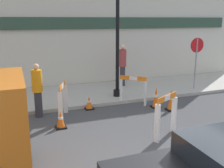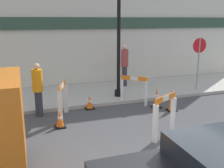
% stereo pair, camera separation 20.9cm
% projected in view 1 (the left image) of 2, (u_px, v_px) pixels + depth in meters
% --- Properties ---
extents(sidewalk_slab, '(18.00, 3.08, 0.12)m').
position_uv_depth(sidewalk_slab, '(80.00, 94.00, 10.40)').
color(sidewalk_slab, '#ADA89E').
rests_on(sidewalk_slab, ground_plane).
extents(storefront_facade, '(18.00, 0.22, 5.50)m').
position_uv_depth(storefront_facade, '(70.00, 24.00, 11.22)').
color(storefront_facade, beige).
rests_on(storefront_facade, ground_plane).
extents(streetlamp_post, '(0.44, 0.44, 4.98)m').
position_uv_depth(streetlamp_post, '(118.00, 9.00, 9.23)').
color(streetlamp_post, black).
rests_on(streetlamp_post, sidewalk_slab).
extents(stop_sign, '(0.60, 0.06, 2.12)m').
position_uv_depth(stop_sign, '(196.00, 55.00, 10.70)').
color(stop_sign, gray).
rests_on(stop_sign, sidewalk_slab).
extents(barricade_0, '(0.85, 0.53, 1.13)m').
position_uv_depth(barricade_0, '(166.00, 114.00, 6.65)').
color(barricade_0, white).
rests_on(barricade_0, ground_plane).
extents(barricade_1, '(0.81, 0.73, 1.03)m').
position_uv_depth(barricade_1, '(133.00, 89.00, 9.25)').
color(barricade_1, white).
rests_on(barricade_1, ground_plane).
extents(barricade_2, '(0.43, 0.88, 1.08)m').
position_uv_depth(barricade_2, '(63.00, 99.00, 8.00)').
color(barricade_2, white).
rests_on(barricade_2, ground_plane).
extents(traffic_cone_0, '(0.30, 0.30, 0.47)m').
position_uv_depth(traffic_cone_0, '(89.00, 103.00, 8.84)').
color(traffic_cone_0, black).
rests_on(traffic_cone_0, ground_plane).
extents(traffic_cone_1, '(0.30, 0.30, 0.73)m').
position_uv_depth(traffic_cone_1, '(156.00, 98.00, 8.97)').
color(traffic_cone_1, black).
rests_on(traffic_cone_1, ground_plane).
extents(traffic_cone_2, '(0.30, 0.30, 0.74)m').
position_uv_depth(traffic_cone_2, '(171.00, 100.00, 8.70)').
color(traffic_cone_2, black).
rests_on(traffic_cone_2, ground_plane).
extents(traffic_cone_3, '(0.30, 0.30, 0.49)m').
position_uv_depth(traffic_cone_3, '(61.00, 120.00, 7.30)').
color(traffic_cone_3, black).
rests_on(traffic_cone_3, ground_plane).
extents(person_worker, '(0.43, 0.43, 1.68)m').
position_uv_depth(person_worker, '(37.00, 89.00, 7.98)').
color(person_worker, '#33333D').
rests_on(person_worker, ground_plane).
extents(person_pedestrian, '(0.36, 0.36, 1.81)m').
position_uv_depth(person_pedestrian, '(123.00, 63.00, 11.32)').
color(person_pedestrian, '#33333D').
rests_on(person_pedestrian, sidewalk_slab).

